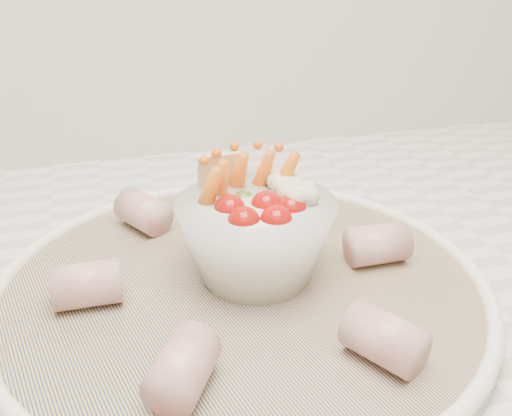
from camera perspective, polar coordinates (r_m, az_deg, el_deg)
name	(u,v)px	position (r m, az deg, el deg)	size (l,w,h in m)	color
serving_platter	(241,286)	(0.46, -1.47, -7.77)	(0.46, 0.46, 0.02)	navy
veggie_bowl	(257,232)	(0.44, 0.10, -2.42)	(0.12, 0.12, 0.10)	silver
cured_meat_rolls	(241,263)	(0.44, -1.50, -5.54)	(0.28, 0.29, 0.03)	#B15159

